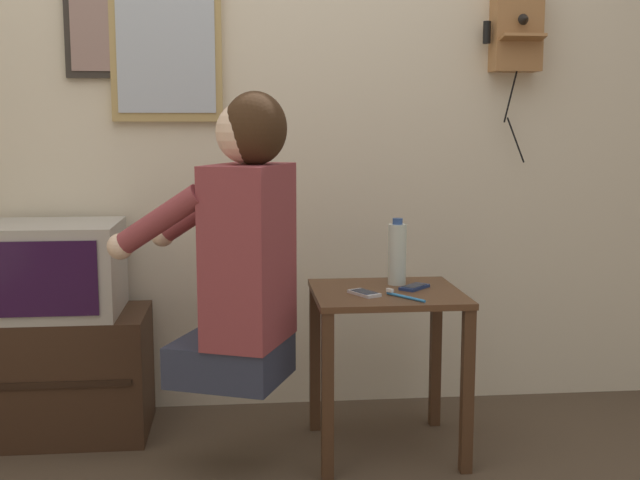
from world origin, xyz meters
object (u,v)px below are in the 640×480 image
at_px(framed_picture, 109,28).
at_px(wall_mirror, 166,34).
at_px(television, 51,269).
at_px(toothbrush, 403,296).
at_px(person, 241,245).
at_px(wall_phone_antique, 516,27).
at_px(cell_phone_held, 364,293).
at_px(water_bottle, 397,253).
at_px(cell_phone_spare, 414,287).

height_order(framed_picture, wall_mirror, wall_mirror).
distance_m(television, toothbrush, 1.34).
xyz_separation_m(framed_picture, toothbrush, (1.06, -0.65, -0.96)).
height_order(television, framed_picture, framed_picture).
bearing_deg(person, wall_phone_antique, -39.09).
bearing_deg(cell_phone_held, water_bottle, 21.24).
xyz_separation_m(television, wall_mirror, (0.44, 0.23, 0.90)).
relative_size(wall_phone_antique, toothbrush, 4.99).
xyz_separation_m(wall_phone_antique, toothbrush, (-0.58, -0.61, -0.98)).
xyz_separation_m(person, cell_phone_spare, (0.63, 0.17, -0.19)).
height_order(cell_phone_held, water_bottle, water_bottle).
bearing_deg(television, framed_picture, 48.14).
bearing_deg(television, toothbrush, -17.96).
relative_size(television, cell_phone_spare, 3.92).
distance_m(television, water_bottle, 1.31).
bearing_deg(cell_phone_spare, person, -122.21).
distance_m(wall_mirror, cell_phone_held, 1.32).
distance_m(wall_mirror, water_bottle, 1.27).
height_order(wall_mirror, cell_phone_spare, wall_mirror).
bearing_deg(toothbrush, water_bottle, 49.88).
relative_size(person, framed_picture, 2.52).
height_order(wall_mirror, cell_phone_held, wall_mirror).
bearing_deg(framed_picture, cell_phone_held, -32.09).
distance_m(person, framed_picture, 1.14).
bearing_deg(water_bottle, cell_phone_spare, -60.93).
bearing_deg(wall_mirror, wall_phone_antique, -1.65).
xyz_separation_m(person, television, (-0.72, 0.43, -0.14)).
height_order(wall_phone_antique, cell_phone_spare, wall_phone_antique).
distance_m(person, cell_phone_held, 0.48).
relative_size(wall_phone_antique, water_bottle, 3.11).
bearing_deg(toothbrush, person, 147.70).
bearing_deg(cell_phone_spare, toothbrush, -73.24).
xyz_separation_m(person, water_bottle, (0.58, 0.25, -0.08)).
bearing_deg(wall_mirror, framed_picture, 179.19).
relative_size(person, water_bottle, 3.92).
xyz_separation_m(wall_phone_antique, water_bottle, (-0.56, -0.37, -0.87)).
bearing_deg(cell_phone_held, wall_phone_antique, 9.65).
bearing_deg(cell_phone_spare, television, -148.12).
height_order(framed_picture, cell_phone_spare, framed_picture).
xyz_separation_m(television, cell_phone_spare, (1.35, -0.26, -0.05)).
bearing_deg(wall_mirror, cell_phone_held, -39.27).
relative_size(television, cell_phone_held, 3.75).
relative_size(wall_phone_antique, cell_phone_spare, 5.87).
xyz_separation_m(person, wall_mirror, (-0.29, 0.66, 0.76)).
xyz_separation_m(framed_picture, cell_phone_spare, (1.14, -0.50, -0.96)).
bearing_deg(wall_phone_antique, cell_phone_held, -142.49).
xyz_separation_m(wall_phone_antique, wall_mirror, (-1.42, 0.04, -0.04)).
xyz_separation_m(television, wall_phone_antique, (1.86, 0.19, 0.94)).
xyz_separation_m(person, framed_picture, (-0.51, 0.67, 0.77)).
bearing_deg(framed_picture, wall_phone_antique, -1.54).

